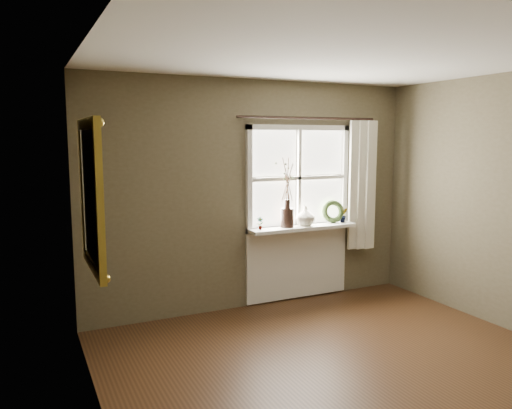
{
  "coord_description": "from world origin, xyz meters",
  "views": [
    {
      "loc": [
        -2.45,
        -2.87,
        1.95
      ],
      "look_at": [
        -0.33,
        1.55,
        1.29
      ],
      "focal_mm": 35.0,
      "sensor_mm": 36.0,
      "label": 1
    }
  ],
  "objects": [
    {
      "name": "wall_left",
      "position": [
        -2.05,
        0.0,
        1.3
      ],
      "size": [
        0.1,
        4.5,
        2.6
      ],
      "primitive_type": "cube",
      "color": "brown",
      "rests_on": "ground"
    },
    {
      "name": "window_frame",
      "position": [
        0.55,
        2.23,
        1.48
      ],
      "size": [
        1.36,
        0.06,
        1.24
      ],
      "color": "silver",
      "rests_on": "wall_back"
    },
    {
      "name": "window_apron",
      "position": [
        0.55,
        2.23,
        0.46
      ],
      "size": [
        1.36,
        0.04,
        0.88
      ],
      "primitive_type": "cube",
      "color": "silver",
      "rests_on": "ground"
    },
    {
      "name": "cream_vase",
      "position": [
        0.59,
        2.12,
        1.04
      ],
      "size": [
        0.24,
        0.24,
        0.23
      ],
      "primitive_type": "imported",
      "rotation": [
        0.0,
        0.0,
        0.08
      ],
      "color": "beige",
      "rests_on": "window_sill"
    },
    {
      "name": "curtain",
      "position": [
        1.39,
        2.13,
        1.37
      ],
      "size": [
        0.36,
        0.12,
        1.59
      ],
      "primitive_type": "cube",
      "color": "beige",
      "rests_on": "wall_back"
    },
    {
      "name": "wall_back",
      "position": [
        0.0,
        2.3,
        1.3
      ],
      "size": [
        4.0,
        0.1,
        2.6
      ],
      "primitive_type": "cube",
      "color": "brown",
      "rests_on": "ground"
    },
    {
      "name": "ceiling",
      "position": [
        0.0,
        0.0,
        2.6
      ],
      "size": [
        4.5,
        4.5,
        0.0
      ],
      "primitive_type": "plane",
      "color": "silver",
      "rests_on": "ground"
    },
    {
      "name": "curtain_rod",
      "position": [
        0.65,
        2.17,
        2.18
      ],
      "size": [
        1.84,
        0.03,
        0.03
      ],
      "primitive_type": "cylinder",
      "rotation": [
        0.0,
        1.57,
        0.0
      ],
      "color": "black",
      "rests_on": "wall_back"
    },
    {
      "name": "potted_plant_right",
      "position": [
        1.13,
        2.12,
        1.01
      ],
      "size": [
        0.11,
        0.09,
        0.18
      ],
      "primitive_type": "imported",
      "rotation": [
        0.0,
        0.0,
        -0.12
      ],
      "color": "#2A3D1B",
      "rests_on": "window_sill"
    },
    {
      "name": "window_sill",
      "position": [
        0.55,
        2.12,
        0.9
      ],
      "size": [
        1.36,
        0.26,
        0.04
      ],
      "primitive_type": "cube",
      "color": "silver",
      "rests_on": "wall_back"
    },
    {
      "name": "floor",
      "position": [
        0.0,
        0.0,
        0.0
      ],
      "size": [
        4.5,
        4.5,
        0.0
      ],
      "primitive_type": "plane",
      "color": "#392212",
      "rests_on": "ground"
    },
    {
      "name": "potted_plant_left",
      "position": [
        -0.01,
        2.12,
        0.99
      ],
      "size": [
        0.09,
        0.08,
        0.15
      ],
      "primitive_type": "imported",
      "rotation": [
        0.0,
        0.0,
        -0.41
      ],
      "color": "#2A3D1B",
      "rests_on": "window_sill"
    },
    {
      "name": "dark_jug",
      "position": [
        0.34,
        2.12,
        1.03
      ],
      "size": [
        0.16,
        0.16,
        0.22
      ],
      "primitive_type": "cylinder",
      "rotation": [
        0.0,
        0.0,
        -0.02
      ],
      "color": "black",
      "rests_on": "window_sill"
    },
    {
      "name": "gilt_mirror",
      "position": [
        -1.96,
        1.06,
        1.52
      ],
      "size": [
        0.1,
        0.97,
        1.16
      ],
      "color": "white",
      "rests_on": "wall_left"
    },
    {
      "name": "wreath",
      "position": [
        1.0,
        2.16,
        1.03
      ],
      "size": [
        0.3,
        0.19,
        0.29
      ],
      "primitive_type": "torus",
      "rotation": [
        1.36,
        0.0,
        -0.22
      ],
      "color": "#2A3D1B",
      "rests_on": "window_sill"
    }
  ]
}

